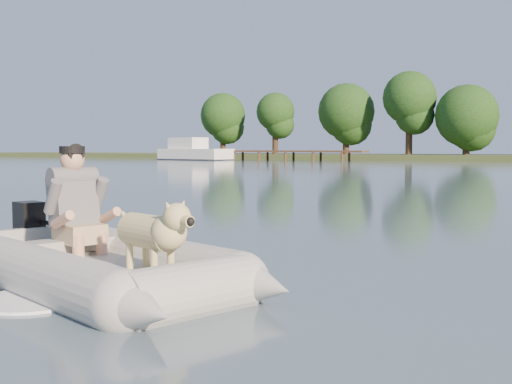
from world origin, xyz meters
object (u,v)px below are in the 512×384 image
Objects in this scene: dinghy at (105,223)px; dog at (150,238)px; dock at (281,156)px; man at (74,198)px; cabin_cruiser at (195,149)px.

dinghy is 5.15× the size of dog.
man is (25.44, -52.20, 0.28)m from dock.
dog is 62.64m from cabin_cruiser.
cabin_cruiser is at bearing 142.24° from dog.
dog is at bearing 4.57° from dinghy.
dock is at bearing 133.88° from dog.
dog is (26.76, -52.60, 0.01)m from dock.
dog is at bearing -63.03° from dock.
man reaches higher than dock.
man reaches higher than dinghy.
dock reaches higher than dog.
man is at bearing -44.58° from cabin_cruiser.
cabin_cruiser is at bearing -171.04° from dock.
man is at bearing -64.01° from dock.
dock is 58.07m from man.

